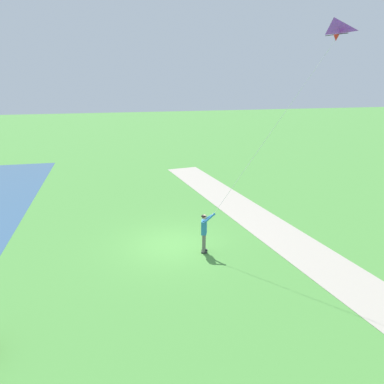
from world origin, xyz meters
The scene contains 4 objects.
ground_plane centered at (0.00, 0.00, 0.00)m, with size 120.00×120.00×0.00m, color #4C8E3D.
walkway_path centered at (-5.60, 2.00, 0.01)m, with size 2.40×32.00×0.02m, color #ADA393.
person_kite_flyer centered at (-1.29, 0.99, 1.05)m, with size 0.63×0.50×1.83m.
flying_kite centered at (-5.43, 2.45, 8.79)m, with size 4.13×1.98×7.48m.
Camera 1 is at (2.29, 15.25, 7.45)m, focal length 34.97 mm.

